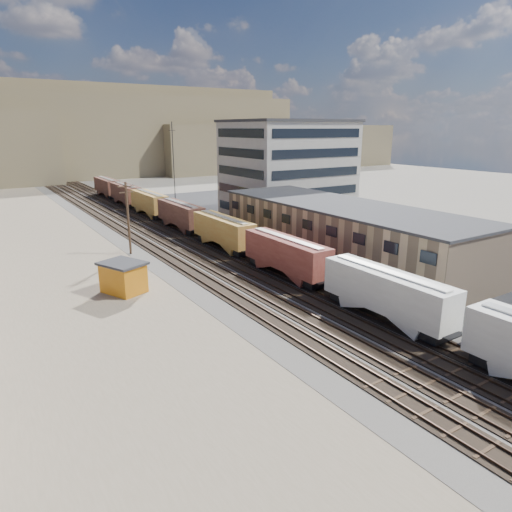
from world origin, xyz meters
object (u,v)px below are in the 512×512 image
utility_pole_north (128,217)px  parked_car_blue (253,215)px  freight_train (200,221)px  maintenance_shed (123,277)px

utility_pole_north → parked_car_blue: utility_pole_north is taller
freight_train → parked_car_blue: size_ratio=23.67×
freight_train → parked_car_blue: 18.64m
freight_train → maintenance_shed: size_ratio=21.47×
utility_pole_north → parked_car_blue: (28.15, 12.78, -4.60)m
maintenance_shed → utility_pole_north: bearing=69.6°
utility_pole_north → freight_train: bearing=14.6°
maintenance_shed → freight_train: bearing=45.1°
utility_pole_north → maintenance_shed: bearing=-110.4°
utility_pole_north → parked_car_blue: size_ratio=1.98×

